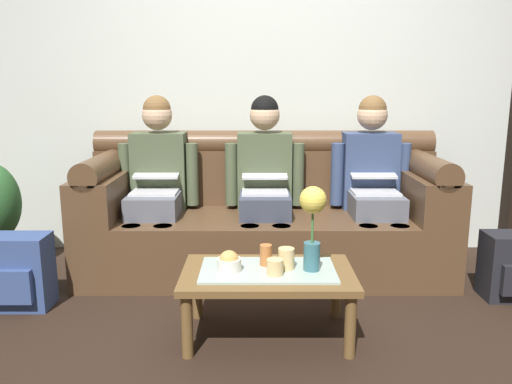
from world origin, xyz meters
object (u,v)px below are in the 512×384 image
backpack_left (20,272)px  person_left (158,178)px  person_middle (266,178)px  flower_vase (314,217)px  coffee_table (269,279)px  couch (266,218)px  cup_near_left (276,267)px  cup_far_center (267,255)px  person_right (374,178)px  cup_near_right (288,259)px  snack_bowl (230,262)px

backpack_left → person_left: bearing=43.9°
person_middle → flower_vase: (0.22, -1.03, -0.01)m
person_left → backpack_left: (-0.70, -0.67, -0.44)m
person_middle → coffee_table: bearing=-90.0°
person_middle → flower_vase: size_ratio=2.82×
couch → cup_near_left: size_ratio=29.76×
coffee_table → cup_far_center: 0.13m
person_right → cup_near_left: (-0.72, -1.10, -0.25)m
cup_near_right → cup_far_center: bearing=152.1°
couch → cup_near_right: bearing=-84.7°
couch → flower_vase: 1.10m
person_right → snack_bowl: size_ratio=9.79×
person_middle → snack_bowl: bearing=-100.7°
person_middle → cup_far_center: size_ratio=11.19×
coffee_table → flower_vase: bearing=-3.3°
cup_near_right → backpack_left: cup_near_right is taller
cup_near_left → person_left: bearing=125.4°
couch → cup_near_left: (0.03, -1.11, 0.04)m
flower_vase → backpack_left: (-1.67, 0.36, -0.43)m
person_middle → backpack_left: bearing=-155.1°
person_left → coffee_table: (0.75, -1.02, -0.35)m
person_middle → backpack_left: (-1.45, -0.67, -0.44)m
person_middle → cup_far_center: 0.99m
couch → cup_near_right: couch is taller
coffee_table → cup_near_left: (0.03, -0.08, 0.10)m
snack_bowl → cup_near_left: size_ratio=1.50×
person_right → backpack_left: size_ratio=2.78×
cup_near_right → backpack_left: (-1.54, 0.34, -0.21)m
person_right → coffee_table: size_ratio=1.39×
person_left → flower_vase: size_ratio=2.82×
flower_vase → backpack_left: size_ratio=0.99×
cup_far_center → backpack_left: size_ratio=0.25×
person_left → person_right: bearing=-0.0°
couch → backpack_left: couch is taller
couch → snack_bowl: 1.07m
coffee_table → couch: bearing=90.0°
person_right → couch: bearing=179.6°
flower_vase → cup_near_right: (-0.13, 0.02, -0.23)m
coffee_table → flower_vase: 0.40m
flower_vase → cup_near_left: flower_vase is taller
cup_near_left → coffee_table: bearing=112.7°
coffee_table → person_right: bearing=53.7°
cup_far_center → backpack_left: (-1.44, 0.29, -0.21)m
person_right → coffee_table: person_right is taller
coffee_table → snack_bowl: snack_bowl is taller
snack_bowl → cup_far_center: 0.21m
cup_near_right → backpack_left: 1.60m
person_middle → couch: bearing=90.0°
backpack_left → flower_vase: bearing=-12.2°
person_right → cup_far_center: person_right is taller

